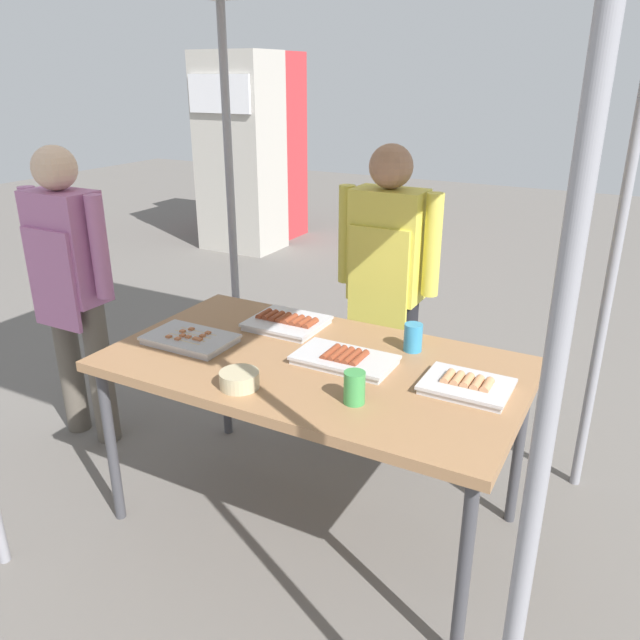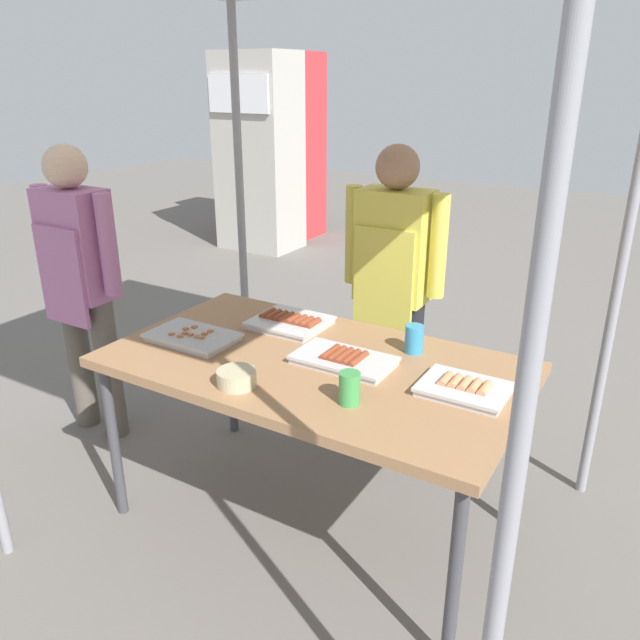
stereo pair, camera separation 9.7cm
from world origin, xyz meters
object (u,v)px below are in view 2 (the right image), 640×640
object	(u,v)px
drink_cup_near_edge	(414,339)
neighbor_stall_left	(259,153)
vendor_woman	(392,276)
condiment_bowl	(237,378)
drink_cup_by_wok	(350,388)
neighbor_stall_right	(281,146)
tray_grilled_sausages	(344,360)
tray_meat_skewers	(193,337)
stall_table	(313,372)
tray_pork_links	(290,322)
customer_nearby	(80,274)
tray_spring_rolls	(464,389)

from	to	relation	value
drink_cup_near_edge	neighbor_stall_left	xyz separation A→B (m)	(-3.16, 3.30, 0.20)
vendor_woman	condiment_bowl	bearing A→B (deg)	85.29
drink_cup_by_wok	neighbor_stall_right	bearing A→B (deg)	126.51
condiment_bowl	drink_cup_near_edge	size ratio (longest dim) A/B	1.25
tray_grilled_sausages	drink_cup_near_edge	bearing A→B (deg)	52.50
drink_cup_near_edge	tray_meat_skewers	bearing A→B (deg)	-156.26
stall_table	tray_grilled_sausages	distance (m)	0.14
tray_pork_links	neighbor_stall_right	distance (m)	4.86
tray_grilled_sausages	drink_cup_near_edge	world-z (taller)	drink_cup_near_edge
drink_cup_near_edge	neighbor_stall_left	bearing A→B (deg)	133.71
tray_pork_links	customer_nearby	size ratio (longest dim) A/B	0.21
vendor_woman	neighbor_stall_left	bearing A→B (deg)	-44.63
tray_pork_links	stall_table	bearing A→B (deg)	-42.16
tray_grilled_sausages	tray_pork_links	size ratio (longest dim) A/B	1.21
customer_nearby	neighbor_stall_left	size ratio (longest dim) A/B	0.74
tray_meat_skewers	condiment_bowl	xyz separation A→B (m)	(0.40, -0.22, 0.01)
drink_cup_by_wok	vendor_woman	world-z (taller)	vendor_woman
vendor_woman	customer_nearby	size ratio (longest dim) A/B	1.00
stall_table	drink_cup_by_wok	size ratio (longest dim) A/B	14.09
vendor_woman	neighbor_stall_right	world-z (taller)	neighbor_stall_right
stall_table	tray_spring_rolls	size ratio (longest dim) A/B	5.31
vendor_woman	customer_nearby	xyz separation A→B (m)	(-1.33, -0.75, -0.00)
tray_grilled_sausages	neighbor_stall_left	xyz separation A→B (m)	(-2.97, 3.54, 0.24)
stall_table	customer_nearby	xyz separation A→B (m)	(-1.36, 0.04, 0.17)
condiment_bowl	vendor_woman	distance (m)	1.11
tray_spring_rolls	vendor_woman	world-z (taller)	vendor_woman
tray_spring_rolls	drink_cup_by_wok	world-z (taller)	drink_cup_by_wok
condiment_bowl	stall_table	bearing A→B (deg)	68.87
neighbor_stall_left	neighbor_stall_right	distance (m)	0.69
tray_spring_rolls	condiment_bowl	world-z (taller)	condiment_bowl
drink_cup_by_wok	vendor_woman	size ratio (longest dim) A/B	0.08
tray_pork_links	vendor_woman	distance (m)	0.60
tray_spring_rolls	drink_cup_by_wok	size ratio (longest dim) A/B	2.65
condiment_bowl	drink_cup_by_wok	distance (m)	0.42
tray_grilled_sausages	drink_cup_by_wok	size ratio (longest dim) A/B	3.35
stall_table	drink_cup_near_edge	distance (m)	0.42
tray_spring_rolls	condiment_bowl	size ratio (longest dim) A/B	2.13
tray_pork_links	vendor_woman	world-z (taller)	vendor_woman
neighbor_stall_left	tray_grilled_sausages	bearing A→B (deg)	-49.99
tray_meat_skewers	vendor_woman	bearing A→B (deg)	60.69
drink_cup_by_wok	customer_nearby	distance (m)	1.67
tray_pork_links	condiment_bowl	world-z (taller)	condiment_bowl
drink_cup_near_edge	neighbor_stall_left	size ratio (longest dim) A/B	0.06
neighbor_stall_left	condiment_bowl	bearing A→B (deg)	-54.92
neighbor_stall_left	neighbor_stall_right	world-z (taller)	neighbor_stall_right
stall_table	neighbor_stall_left	xyz separation A→B (m)	(-2.86, 3.57, 0.31)
vendor_woman	customer_nearby	world-z (taller)	vendor_woman
drink_cup_by_wok	drink_cup_near_edge	bearing A→B (deg)	87.50
stall_table	drink_cup_near_edge	bearing A→B (deg)	41.56
tray_grilled_sausages	drink_cup_by_wok	distance (m)	0.31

